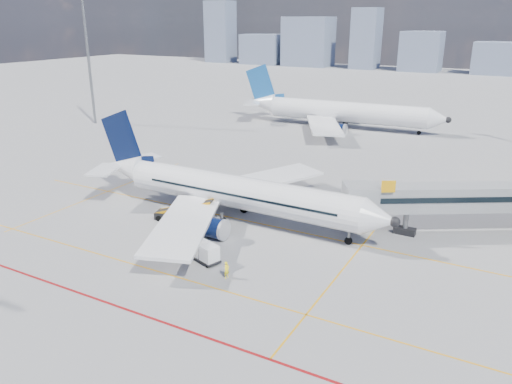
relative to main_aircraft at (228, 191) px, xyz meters
The scene contains 11 objects.
ground 8.52m from the main_aircraft, 79.73° to the right, with size 420.00×420.00×0.00m, color gray.
apron_markings 12.13m from the main_aircraft, 85.95° to the right, with size 90.00×35.12×0.01m.
jet_bridge 26.55m from the main_aircraft, 20.18° to the left, with size 23.55×15.78×6.30m.
floodlight_mast_nw 63.40m from the main_aircraft, 148.97° to the left, with size 3.20×0.61×25.45m.
distant_skyline 182.48m from the main_aircraft, 91.80° to the left, with size 252.83×15.17×29.94m.
main_aircraft is the anchor object (origin of this frame).
second_aircraft 53.81m from the main_aircraft, 96.92° to the left, with size 43.15×37.58×12.58m.
baggage_tug 10.23m from the main_aircraft, 72.17° to the right, with size 2.72×2.21×1.66m.
cargo_dolly 10.93m from the main_aircraft, 70.35° to the right, with size 3.58×2.45×1.80m.
belt_loader 6.15m from the main_aircraft, 144.15° to the right, with size 6.80×3.10×2.73m.
ramp_worker 13.97m from the main_aircraft, 58.89° to the right, with size 0.56×0.37×1.53m, color yellow.
Camera 1 is at (26.34, -36.40, 21.16)m, focal length 35.00 mm.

